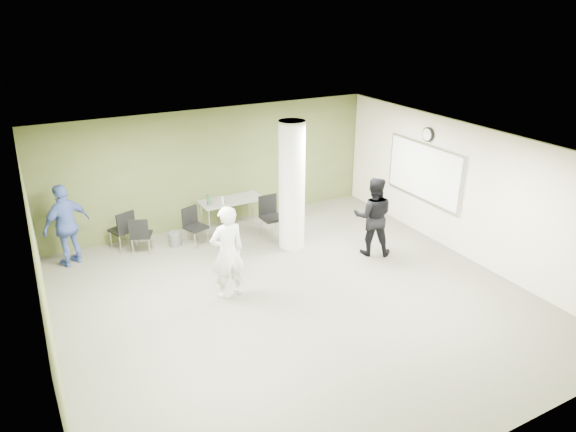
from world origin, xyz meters
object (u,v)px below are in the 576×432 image
folding_table (231,202)px  woman_white (227,252)px  chair_back_left (140,233)px  man_blue (67,225)px  man_black (373,216)px

folding_table → woman_white: 3.10m
folding_table → chair_back_left: 2.27m
chair_back_left → man_blue: 1.44m
folding_table → chair_back_left: folding_table is taller
chair_back_left → man_black: size_ratio=0.49×
chair_back_left → man_blue: size_ratio=0.49×
folding_table → chair_back_left: bearing=-170.7°
folding_table → woman_white: bearing=-113.8°
chair_back_left → folding_table: bearing=-147.0°
woman_white → folding_table: bearing=-115.7°
chair_back_left → man_black: 4.93m
folding_table → man_blue: size_ratio=0.87×
chair_back_left → woman_white: bearing=135.5°
man_black → man_blue: (-5.73, 2.50, 0.01)m
woman_white → man_blue: woman_white is taller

